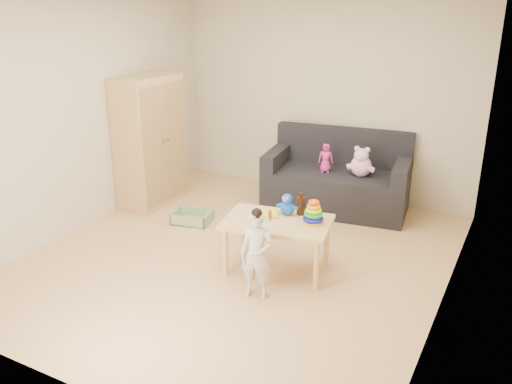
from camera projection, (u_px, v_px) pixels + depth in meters
The scene contains 13 objects.
room at pixel (239, 136), 5.17m from camera, with size 4.50×4.50×4.50m.
wardrobe at pixel (150, 142), 6.79m from camera, with size 0.46×0.91×1.64m, color tan.
sofa at pixel (336, 190), 6.80m from camera, with size 1.74×0.87×0.49m, color black.
play_table at pixel (277, 246), 5.27m from camera, with size 1.01×0.64×0.53m, color #DCB579.
storage_bin at pixel (192, 217), 6.45m from camera, with size 0.44×0.33×0.13m, color #86A779, non-canonical shape.
toddler at pixel (257, 256), 4.77m from camera, with size 0.30×0.20×0.81m, color beige.
pink_bear at pixel (361, 164), 6.51m from camera, with size 0.27×0.23×0.31m, color #FFBBD9, non-canonical shape.
doll at pixel (326, 158), 6.65m from camera, with size 0.18×0.12×0.35m, color #E42A8F.
ring_stacker at pixel (313, 214), 5.10m from camera, with size 0.20×0.20×0.23m.
brown_bottle at pixel (301, 205), 5.29m from camera, with size 0.08×0.08×0.23m.
blue_plush at pixel (287, 204), 5.28m from camera, with size 0.18×0.15×0.22m, color blue, non-canonical shape.
wooden_figure at pixel (270, 215), 5.17m from camera, with size 0.04×0.03×0.10m, color brown, non-canonical shape.
yellow_book at pixel (269, 214), 5.32m from camera, with size 0.19×0.19×0.01m, color #CADB17.
Camera 1 is at (2.50, -4.37, 2.60)m, focal length 38.00 mm.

